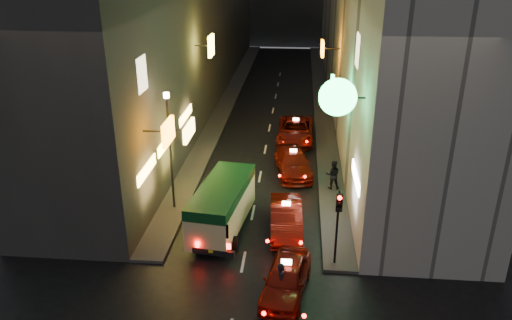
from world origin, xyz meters
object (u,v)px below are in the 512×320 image
(minibus, at_px, (222,202))
(traffic_light, at_px, (338,213))
(lamp_post, at_px, (170,144))
(taxi_near, at_px, (286,276))
(pedestrian_crossing, at_px, (282,279))

(minibus, bearing_deg, traffic_light, -27.06)
(minibus, bearing_deg, lamp_post, 147.87)
(traffic_light, bearing_deg, lamp_post, 151.09)
(taxi_near, xyz_separation_m, pedestrian_crossing, (-0.15, -0.39, 0.12))
(taxi_near, height_order, pedestrian_crossing, pedestrian_crossing)
(traffic_light, distance_m, lamp_post, 9.42)
(taxi_near, distance_m, lamp_post, 9.39)
(traffic_light, bearing_deg, minibus, 152.94)
(lamp_post, bearing_deg, traffic_light, -28.91)
(minibus, xyz_separation_m, taxi_near, (3.25, -4.66, -0.72))
(minibus, xyz_separation_m, pedestrian_crossing, (3.09, -5.06, -0.60))
(minibus, height_order, pedestrian_crossing, minibus)
(pedestrian_crossing, bearing_deg, traffic_light, -36.07)
(taxi_near, xyz_separation_m, lamp_post, (-6.14, 6.48, 2.92))
(taxi_near, relative_size, lamp_post, 0.86)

